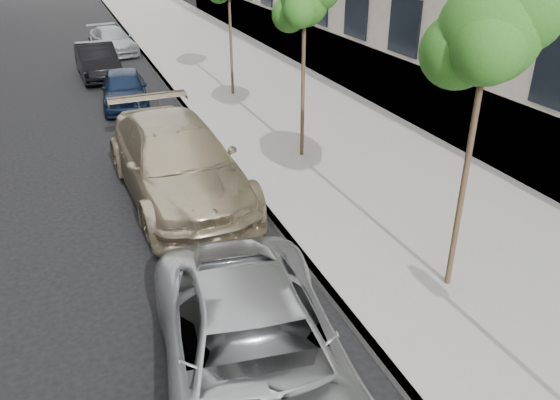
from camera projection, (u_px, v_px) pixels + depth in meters
sidewalk at (200, 46)px, 28.76m from camera, size 6.40×72.00×0.14m
curb at (140, 51)px, 27.74m from camera, size 0.15×72.00×0.14m
tree_near at (491, 32)px, 7.74m from camera, size 1.81×1.61×5.22m
tree_mid at (306, 3)px, 13.30m from camera, size 1.56×1.36×4.75m
minivan at (255, 356)px, 7.20m from camera, size 3.11×5.57×1.47m
suv at (177, 161)px, 12.69m from camera, size 2.79×6.27×1.79m
sedan_blue at (124, 89)px, 19.23m from camera, size 1.87×3.90×1.29m
sedan_black at (97, 61)px, 22.86m from camera, size 1.66×4.31×1.40m
sedan_rear at (112, 41)px, 27.28m from camera, size 2.38×4.45×1.23m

